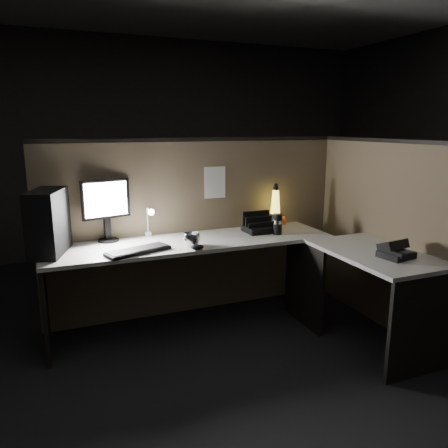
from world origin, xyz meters
name	(u,v)px	position (x,y,z in m)	size (l,w,h in m)	color
floor	(239,355)	(0.00, 0.00, 0.00)	(6.00, 6.00, 0.00)	black
room_shell	(241,127)	(0.00, 0.00, 1.62)	(6.00, 6.00, 6.00)	silver
partition_back	(197,228)	(0.00, 0.93, 0.75)	(2.66, 0.06, 1.50)	brown
partition_right	(383,235)	(1.33, 0.10, 0.75)	(0.06, 1.66, 1.50)	brown
desk	(248,266)	(0.18, 0.25, 0.58)	(2.60, 1.60, 0.73)	beige
pc_tower	(48,222)	(-1.21, 0.64, 0.96)	(0.20, 0.44, 0.46)	black
monitor	(106,204)	(-0.78, 0.85, 1.03)	(0.38, 0.16, 0.49)	black
keyboard	(138,251)	(-0.62, 0.43, 0.74)	(0.47, 0.16, 0.02)	black
mouse	(197,247)	(-0.20, 0.34, 0.75)	(0.10, 0.07, 0.04)	black
clip_lamp	(150,220)	(-0.45, 0.81, 0.88)	(0.05, 0.20, 0.25)	silver
organizer	(259,227)	(0.48, 0.67, 0.77)	(0.26, 0.23, 0.19)	black
lava_lamp	(275,209)	(0.70, 0.79, 0.89)	(0.11, 0.11, 0.40)	black
travel_mug	(278,224)	(0.59, 0.53, 0.82)	(0.08, 0.08, 0.18)	black
steel_mug	(191,240)	(-0.21, 0.45, 0.78)	(0.13, 0.13, 0.10)	#B7B7BE
figurine	(284,219)	(0.82, 0.84, 0.78)	(0.06, 0.06, 0.06)	orange
pinned_paper	(215,183)	(0.16, 0.90, 1.15)	(0.19, 0.00, 0.27)	white
desk_phone	(395,251)	(1.02, -0.36, 0.78)	(0.24, 0.24, 0.13)	black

